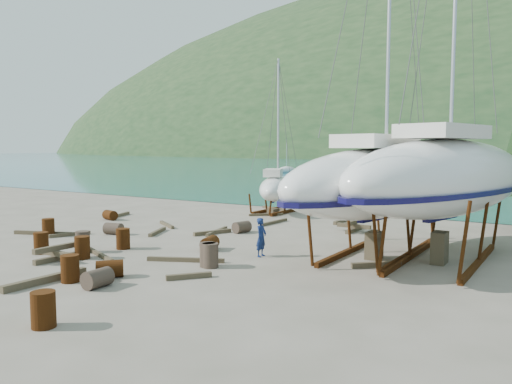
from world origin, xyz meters
The scene contains 42 objects.
ground centered at (0.00, 0.00, 0.00)m, with size 600.00×600.00×0.00m, color #6A6354.
far_house_left centered at (-60.00, 190.00, 2.92)m, with size 6.60×5.60×5.60m.
far_house_center centered at (-20.00, 190.00, 2.92)m, with size 6.60×5.60×5.60m.
moored_boat_left centered at (-30.00, 60.00, 0.39)m, with size 2.00×5.00×6.05m.
moored_boat_far centered at (-8.00, 110.00, 0.39)m, with size 2.00×5.00×6.05m.
large_sailboat_near centered at (6.18, 3.28, 2.97)m, with size 5.58×12.15×18.46m.
large_sailboat_far centered at (8.51, 3.85, 3.21)m, with size 6.47×12.95×19.67m.
small_sailboat_shore centered at (-4.02, 12.39, 1.67)m, with size 4.38×6.56×10.09m.
worker centered at (2.29, 0.66, 0.77)m, with size 0.56×0.37×1.55m, color #11204C.
drum_0 centered at (-5.53, -3.75, 0.44)m, with size 0.58×0.58×0.88m, color #512B0D.
drum_1 centered at (0.40, -5.81, 0.29)m, with size 0.58×0.58×0.88m, color #2D2823.
drum_2 centered at (-10.67, 4.24, 0.29)m, with size 0.58×0.58×0.88m, color #512B0D.
drum_3 centered at (-0.86, -5.86, 0.44)m, with size 0.58×0.58×0.88m, color #512B0D.
drum_5 centered at (1.55, -1.82, 0.44)m, with size 0.58×0.58×0.88m, color #2D2823.
drum_6 centered at (-0.21, 0.54, 0.29)m, with size 0.58×0.58×0.88m, color #512B0D.
drum_7 centered at (2.08, -8.80, 0.44)m, with size 0.58×0.58×0.88m, color #512B0D.
drum_8 centered at (-8.80, -1.18, 0.44)m, with size 0.58×0.58×0.88m, color #512B0D.
drum_10 centered at (-3.46, -1.28, 0.44)m, with size 0.58×0.58×0.88m, color #512B0D.
drum_11 centered at (-1.51, 4.82, 0.29)m, with size 0.58×0.58×0.88m, color #2D2823.
drum_12 centered at (-0.24, -4.78, 0.29)m, with size 0.58×0.58×0.88m, color #512B0D.
drum_13 centered at (-3.34, -3.45, 0.44)m, with size 0.58×0.58×0.88m, color #512B0D.
drum_15 centered at (-6.60, 0.94, 0.29)m, with size 0.58×0.58×0.88m, color #2D2823.
drum_16 centered at (-4.33, -2.66, 0.44)m, with size 0.58×0.58×0.88m, color #2D2823.
drum_17 centered at (1.72, -1.86, 0.44)m, with size 0.58×0.58×0.88m, color #2D2823.
timber_0 centered at (-3.81, 10.89, 0.07)m, with size 0.14×2.21×0.14m, color brown.
timber_1 centered at (6.73, 1.41, 0.10)m, with size 0.19×1.89×0.19m, color brown.
timber_2 centered at (-11.37, 5.67, 0.09)m, with size 0.19×2.03×0.19m, color brown.
timber_3 centered at (-3.29, -2.75, 0.07)m, with size 0.15×3.27×0.15m, color brown.
timber_4 centered at (-4.96, 2.34, 0.09)m, with size 0.17×2.16×0.17m, color brown.
timber_5 centered at (0.37, -1.68, 0.08)m, with size 0.16×2.98×0.16m, color brown.
timber_6 centered at (1.39, 10.59, 0.10)m, with size 0.19×1.73×0.19m, color brown.
timber_7 centered at (2.09, -3.48, 0.09)m, with size 0.17×1.52×0.17m, color brown.
timber_8 centered at (-2.49, 3.67, 0.09)m, with size 0.19×2.09×0.19m, color brown.
timber_9 centered at (-5.10, 14.00, 0.08)m, with size 0.15×2.33×0.15m, color brown.
timber_10 centered at (-1.69, 8.34, 0.08)m, with size 0.16×2.61×0.16m, color brown.
timber_11 centered at (-2.57, 4.13, 0.08)m, with size 0.15×2.51×0.15m, color brown.
timber_12 centered at (-8.05, -0.53, 0.08)m, with size 0.17×1.97×0.17m, color brown.
timber_14 centered at (-9.42, -1.06, 0.09)m, with size 0.18×3.08×0.18m, color brown.
timber_16 centered at (-1.41, -6.36, 0.11)m, with size 0.23×2.91×0.23m, color brown.
timber_17 centered at (-6.19, 4.33, 0.08)m, with size 0.16×2.32×0.16m, color brown.
timber_pile_fore centered at (-3.87, -4.27, 0.30)m, with size 1.80×1.80×0.60m.
timber_pile_aft centered at (3.16, 8.19, 0.30)m, with size 1.80×1.80×0.60m.
Camera 1 is at (12.69, -15.81, 4.31)m, focal length 35.00 mm.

